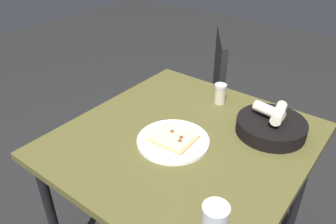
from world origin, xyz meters
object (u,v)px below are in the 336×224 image
at_px(dining_table, 184,151).
at_px(chair_near, 199,90).
at_px(bread_basket, 271,126).
at_px(pizza_plate, 173,140).
at_px(pepper_shaker, 220,95).

relative_size(dining_table, chair_near, 1.10).
height_order(dining_table, bread_basket, bread_basket).
distance_m(bread_basket, chair_near, 0.87).
relative_size(pizza_plate, bread_basket, 1.02).
bearing_deg(dining_table, pepper_shaker, 95.24).
relative_size(bread_basket, pepper_shaker, 2.94).
height_order(pizza_plate, pepper_shaker, pepper_shaker).
bearing_deg(bread_basket, pepper_shaker, 163.02).
xyz_separation_m(bread_basket, chair_near, (-0.65, 0.51, -0.27)).
height_order(pizza_plate, bread_basket, bread_basket).
height_order(pizza_plate, chair_near, chair_near).
xyz_separation_m(bread_basket, pepper_shaker, (-0.28, 0.09, 0.01)).
distance_m(pizza_plate, chair_near, 0.91).
height_order(dining_table, pepper_shaker, pepper_shaker).
height_order(bread_basket, chair_near, chair_near).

